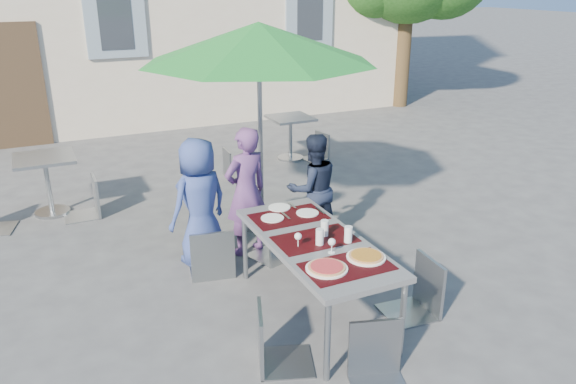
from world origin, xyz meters
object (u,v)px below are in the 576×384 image
child_2 (313,189)px  child_1 (246,192)px  patio_umbrella (259,44)px  bg_chair_r_0 (84,173)px  pizza_near_right (366,256)px  cafe_table_0 (46,174)px  chair_4 (422,255)px  chair_5 (381,322)px  bg_chair_l_1 (232,147)px  bg_chair_r_1 (318,131)px  chair_2 (311,216)px  chair_1 (278,211)px  chair_3 (273,304)px  child_0 (200,202)px  dining_table (315,245)px  cafe_table_1 (290,131)px  pizza_near_left (327,268)px  chair_0 (210,223)px

child_2 → child_1: bearing=1.3°
patio_umbrella → bg_chair_r_0: patio_umbrella is taller
pizza_near_right → cafe_table_0: bearing=119.2°
chair_4 → chair_5: 1.12m
child_2 → bg_chair_l_1: size_ratio=1.52×
chair_4 → bg_chair_r_1: chair_4 is taller
chair_2 → chair_4: chair_2 is taller
chair_1 → bg_chair_r_1: size_ratio=1.16×
bg_chair_r_0 → bg_chair_r_1: 3.98m
chair_5 → chair_3: bearing=139.2°
pizza_near_right → child_0: child_0 is taller
dining_table → chair_4: bearing=-23.6°
chair_5 → cafe_table_1: chair_5 is taller
pizza_near_left → child_1: child_1 is taller
child_2 → chair_4: size_ratio=1.29×
chair_2 → cafe_table_1: chair_2 is taller
chair_4 → child_2: bearing=95.8°
chair_3 → chair_4: bearing=5.1°
chair_4 → bg_chair_r_1: bearing=73.2°
child_0 → chair_4: size_ratio=1.39×
pizza_near_right → chair_3: chair_3 is taller
child_2 → chair_0: (-1.33, -0.32, -0.05)m
child_1 → chair_2: size_ratio=1.44×
pizza_near_left → child_2: (0.87, 1.92, -0.13)m
chair_5 → bg_chair_l_1: chair_5 is taller
dining_table → chair_1: size_ratio=1.90×
chair_2 → patio_umbrella: 2.03m
chair_3 → cafe_table_1: bearing=63.4°
pizza_near_left → child_2: child_2 is taller
pizza_near_right → chair_2: (0.16, 1.30, -0.18)m
child_2 → patio_umbrella: bearing=-56.0°
chair_1 → child_1: bearing=127.3°
pizza_near_right → chair_0: 1.78m
child_0 → bg_chair_r_0: (-0.96, 1.87, -0.12)m
chair_0 → chair_3: chair_0 is taller
dining_table → bg_chair_l_1: bg_chair_l_1 is taller
patio_umbrella → cafe_table_0: (-2.36, 1.50, -1.66)m
chair_1 → cafe_table_0: chair_1 is taller
child_2 → chair_0: child_2 is taller
dining_table → chair_0: bearing=120.5°
patio_umbrella → bg_chair_l_1: patio_umbrella is taller
dining_table → bg_chair_l_1: (0.61, 3.89, -0.20)m
chair_5 → cafe_table_0: chair_5 is taller
chair_1 → cafe_table_0: size_ratio=1.24×
child_0 → bg_chair_l_1: bearing=-136.5°
child_0 → patio_umbrella: (0.96, 0.63, 1.51)m
child_2 → cafe_table_1: (1.11, 2.97, -0.14)m
chair_4 → bg_chair_l_1: 4.29m
patio_umbrella → child_0: bearing=-146.6°
pizza_near_right → cafe_table_1: size_ratio=0.44×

